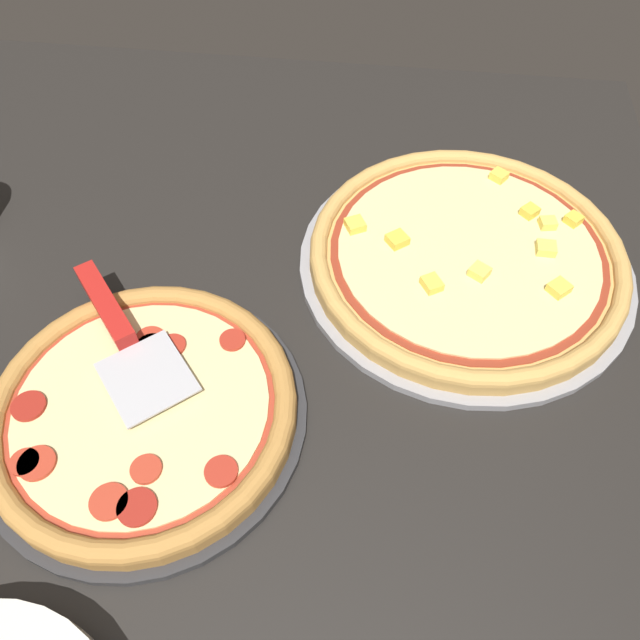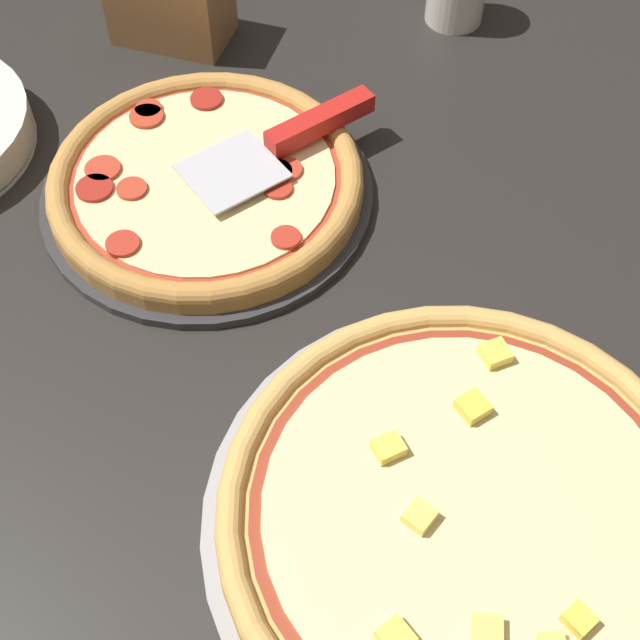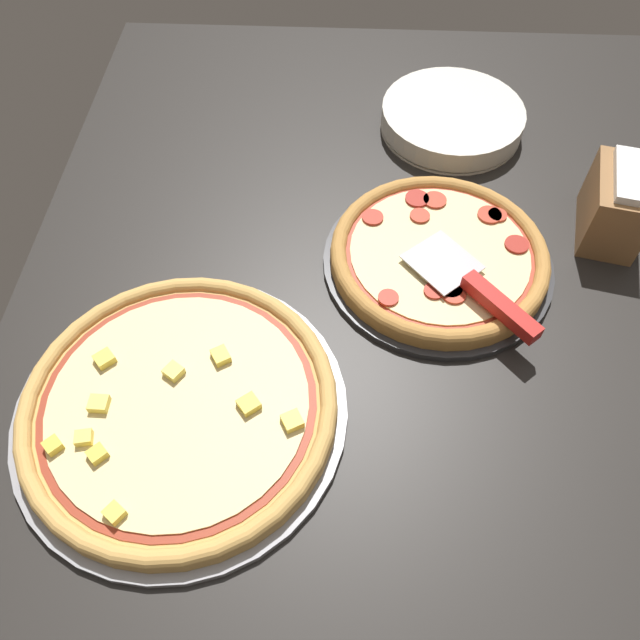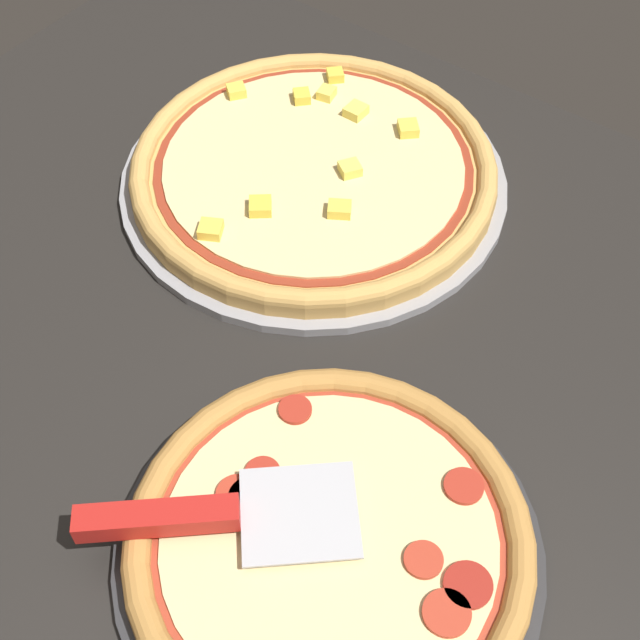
% 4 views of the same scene
% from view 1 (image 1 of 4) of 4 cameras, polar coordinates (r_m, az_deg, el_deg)
% --- Properties ---
extents(ground_plane, '(1.33, 1.08, 0.04)m').
position_cam_1_polar(ground_plane, '(0.69, -9.44, -7.48)').
color(ground_plane, black).
extents(pizza_pan_front, '(0.33, 0.33, 0.01)m').
position_cam_1_polar(pizza_pan_front, '(0.67, -15.56, -8.50)').
color(pizza_pan_front, '#2D2D30').
rests_on(pizza_pan_front, ground_plane).
extents(pizza_front, '(0.31, 0.31, 0.03)m').
position_cam_1_polar(pizza_front, '(0.66, -15.92, -7.75)').
color(pizza_front, '#B77F3D').
rests_on(pizza_front, pizza_pan_front).
extents(pizza_pan_back, '(0.41, 0.41, 0.01)m').
position_cam_1_polar(pizza_pan_back, '(0.79, 13.06, 4.99)').
color(pizza_pan_back, '#939399').
rests_on(pizza_pan_back, ground_plane).
extents(pizza_back, '(0.38, 0.38, 0.03)m').
position_cam_1_polar(pizza_back, '(0.78, 13.31, 5.88)').
color(pizza_back, tan).
rests_on(pizza_back, pizza_pan_back).
extents(serving_spatula, '(0.19, 0.18, 0.02)m').
position_cam_1_polar(serving_spatula, '(0.70, -18.25, -0.07)').
color(serving_spatula, '#B7B7BC').
rests_on(serving_spatula, pizza_front).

